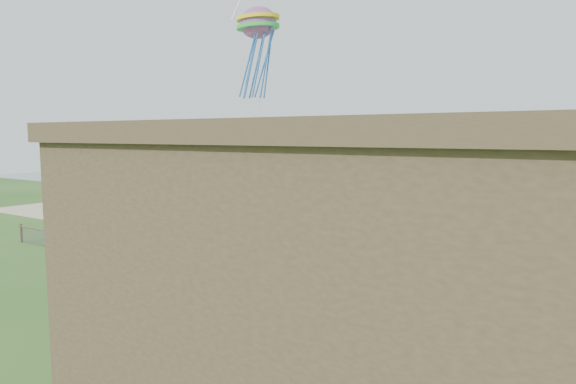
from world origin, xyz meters
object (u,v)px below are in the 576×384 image
motel (469,307)px  octopus_kite (258,49)px  chainlink_fence (225,275)px  picnic_table (222,310)px

motel → octopus_kite: 24.78m
motel → octopus_kite: size_ratio=2.42×
chainlink_fence → picnic_table: 4.38m
picnic_table → octopus_kite: 18.26m
octopus_kite → chainlink_fence: bearing=-51.5°
picnic_table → octopus_kite: octopus_kite is taller
chainlink_fence → picnic_table: chainlink_fence is taller
chainlink_fence → motel: size_ratio=2.41×
motel → picnic_table: size_ratio=8.54×
picnic_table → motel: bearing=-33.3°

